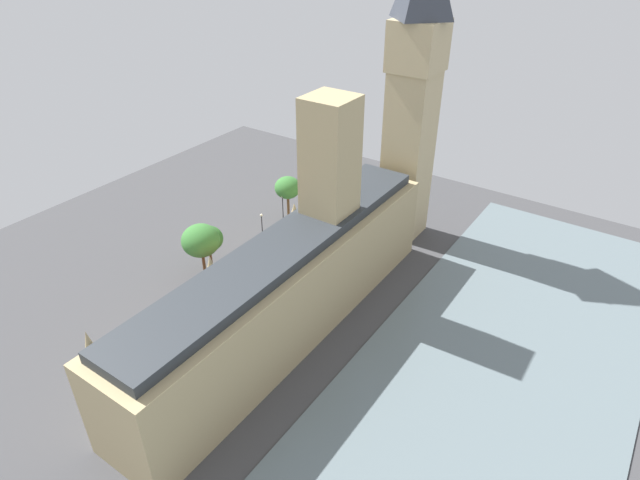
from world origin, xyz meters
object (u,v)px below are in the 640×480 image
Objects in this scene: car_silver_by_river_gate at (284,257)px; pedestrian_corner at (293,272)px; car_yellow_cab_near_tower at (121,376)px; street_lamp_slot_11 at (283,204)px; car_blue_opposite_hall at (293,237)px; double_decker_bus_under_trees at (228,283)px; pedestrian_leading at (300,260)px; parliament_building at (293,278)px; plane_tree_trailing at (208,239)px; plane_tree_slot_10 at (201,241)px; clock_tower at (414,87)px; car_white_kerbside at (176,342)px; plane_tree_midblock at (288,188)px; pedestrian_far_end at (174,364)px; street_lamp_slot_12 at (262,222)px.

car_silver_by_river_gate is 4.98m from pedestrian_corner.
street_lamp_slot_11 reaches higher than car_yellow_cab_near_tower.
double_decker_bus_under_trees is (-1.58, 20.74, 1.75)m from car_blue_opposite_hall.
parliament_building is at bearing -17.49° from pedestrian_leading.
plane_tree_slot_10 reaches higher than plane_tree_trailing.
pedestrian_leading is (-3.34, -38.09, -0.13)m from car_yellow_cab_near_tower.
car_yellow_cab_near_tower is (12.75, 23.62, -8.27)m from parliament_building.
plane_tree_trailing is at bearing -89.54° from plane_tree_slot_10.
clock_tower reaches higher than pedestrian_corner.
car_white_kerbside reaches higher than pedestrian_corner.
car_yellow_cab_near_tower reaches higher than pedestrian_leading.
plane_tree_midblock is at bearing -44.53° from car_blue_opposite_hall.
plane_tree_trailing is at bearing 151.85° from double_decker_bus_under_trees.
pedestrian_leading is at bearing -97.88° from car_white_kerbside.
clock_tower is 5.88× the size of plane_tree_midblock.
pedestrian_corner is at bearing -152.99° from plane_tree_trailing.
plane_tree_midblock is (13.32, -16.22, 6.72)m from pedestrian_corner.
pedestrian_leading is at bearing 139.45° from street_lamp_slot_11.
clock_tower is 12.99× the size of car_silver_by_river_gate.
car_blue_opposite_hall is at bearing 90.83° from car_yellow_cab_near_tower.
parliament_building is at bearing 174.80° from plane_tree_slot_10.
pedestrian_leading is (-6.01, 5.86, -0.13)m from car_blue_opposite_hall.
clock_tower reaches higher than street_lamp_slot_11.
double_decker_bus_under_trees reaches higher than pedestrian_far_end.
street_lamp_slot_11 is at bearing 178.94° from pedestrian_leading.
plane_tree_midblock is (12.27, -12.46, 6.66)m from pedestrian_leading.
pedestrian_far_end is (-6.86, 38.07, -0.18)m from car_blue_opposite_hall.
pedestrian_corner is 0.23× the size of street_lamp_slot_11.
street_lamp_slot_11 is at bearing -91.45° from plane_tree_trailing.
pedestrian_far_end is 0.16× the size of plane_tree_midblock.
plane_tree_trailing is 13.66m from street_lamp_slot_12.
parliament_building reaches higher than pedestrian_leading.
plane_tree_slot_10 is at bearing 72.38° from car_blue_opposite_hall.
car_blue_opposite_hall is 2.86× the size of pedestrian_far_end.
street_lamp_slot_11 reaches higher than car_blue_opposite_hall.
double_decker_bus_under_trees reaches higher than car_silver_by_river_gate.
car_silver_by_river_gate is at bearing -124.20° from pedestrian_corner.
pedestrian_corner is (-3.24, -25.16, -0.19)m from car_white_kerbside.
car_white_kerbside is 0.44× the size of plane_tree_slot_10.
plane_tree_trailing is (21.97, -3.76, -2.68)m from parliament_building.
plane_tree_trailing is 21.09m from street_lamp_slot_11.
pedestrian_corner is (-4.08, 2.85, -0.19)m from car_silver_by_river_gate.
double_decker_bus_under_trees is 1.78× the size of street_lamp_slot_12.
double_decker_bus_under_trees is 6.69× the size of pedestrian_far_end.
plane_tree_midblock reaches higher than car_blue_opposite_hall.
plane_tree_midblock is at bearing -139.86° from pedestrian_corner.
car_silver_by_river_gate is at bearing 128.78° from street_lamp_slot_11.
street_lamp_slot_11 is at bearing -136.31° from pedestrian_corner.
plane_tree_trailing is (13.41, -21.50, 5.77)m from pedestrian_far_end.
pedestrian_corner is 22.04m from plane_tree_midblock.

